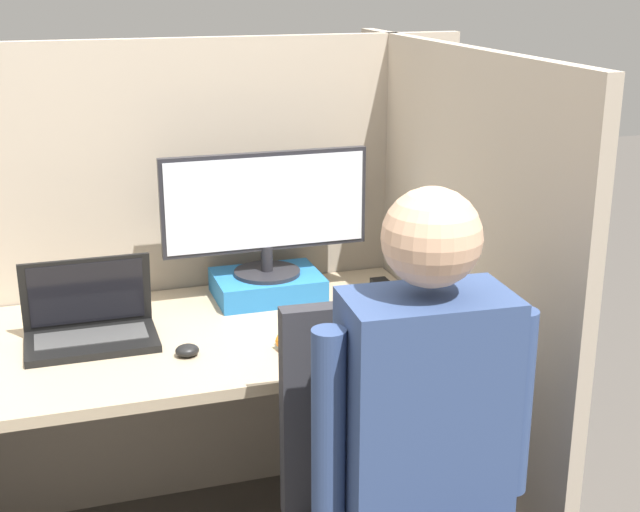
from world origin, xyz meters
TOP-DOWN VIEW (x-y plane):
  - cubicle_panel_back at (0.00, 0.76)m, footprint 1.99×0.04m
  - cubicle_panel_right at (0.77, 0.30)m, footprint 0.04×1.39m
  - desk at (0.00, 0.37)m, footprint 1.49×0.74m
  - paper_box at (0.31, 0.58)m, footprint 0.32×0.24m
  - monitor at (0.31, 0.59)m, footprint 0.62×0.20m
  - laptop at (-0.23, 0.39)m, footprint 0.34×0.21m
  - mouse at (0.00, 0.22)m, footprint 0.06×0.06m
  - stapler at (0.64, 0.44)m, footprint 0.05×0.16m
  - carrot_toy at (0.25, 0.14)m, footprint 0.05×0.15m
  - person at (0.39, -0.46)m, footprint 0.48×0.48m

SIDE VIEW (x-z plane):
  - desk at x=0.00m, z-range 0.19..0.92m
  - person at x=0.39m, z-range 0.10..1.39m
  - mouse at x=0.00m, z-range 0.73..0.76m
  - cubicle_panel_back at x=0.00m, z-range 0.00..1.50m
  - cubicle_panel_right at x=0.77m, z-range 0.00..1.50m
  - carrot_toy at x=0.25m, z-range 0.73..0.78m
  - stapler at x=0.64m, z-range 0.73..0.78m
  - paper_box at x=0.31m, z-range 0.73..0.81m
  - laptop at x=-0.23m, z-range 0.67..0.89m
  - monitor at x=0.31m, z-range 0.82..1.20m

